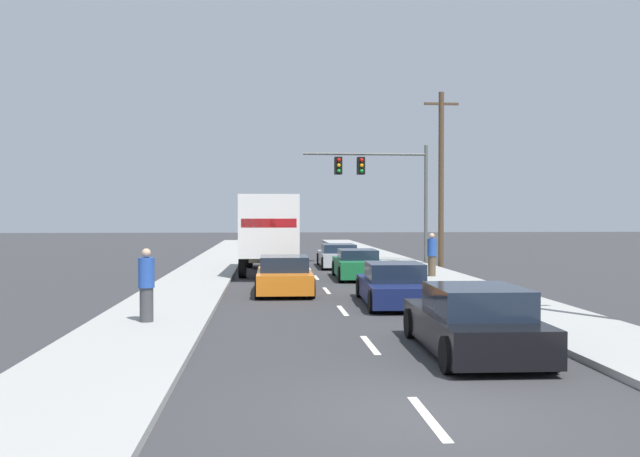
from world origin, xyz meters
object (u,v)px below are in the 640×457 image
object	(u,v)px
car_navy	(394,286)
pedestrian_mid_block	(432,255)
box_truck	(271,229)
car_silver	(338,256)
utility_pole_mid	(441,177)
traffic_signal_mast	(375,176)
pedestrian_near_corner	(146,285)
car_orange	(284,276)
car_green	(357,265)
car_black	(473,322)

from	to	relation	value
car_navy	pedestrian_mid_block	world-z (taller)	pedestrian_mid_block
box_truck	pedestrian_mid_block	world-z (taller)	box_truck
car_silver	utility_pole_mid	bearing A→B (deg)	-1.21
box_truck	pedestrian_mid_block	size ratio (longest dim) A/B	4.92
traffic_signal_mast	car_silver	bearing A→B (deg)	-132.28
pedestrian_near_corner	utility_pole_mid	bearing A→B (deg)	56.51
traffic_signal_mast	utility_pole_mid	size ratio (longest dim) A/B	0.77
traffic_signal_mast	utility_pole_mid	world-z (taller)	utility_pole_mid
car_orange	utility_pole_mid	distance (m)	14.49
box_truck	car_navy	size ratio (longest dim) A/B	1.86
car_green	car_black	size ratio (longest dim) A/B	0.97
utility_pole_mid	pedestrian_mid_block	bearing A→B (deg)	-107.79
car_orange	car_navy	bearing A→B (deg)	-45.17
car_black	traffic_signal_mast	size ratio (longest dim) A/B	0.65
utility_pole_mid	pedestrian_near_corner	distance (m)	21.77
car_green	car_black	xyz separation A→B (m)	(0.17, -15.41, 0.03)
car_orange	traffic_signal_mast	bearing A→B (deg)	68.62
car_orange	pedestrian_near_corner	bearing A→B (deg)	-116.88
pedestrian_mid_block	car_green	bearing A→B (deg)	169.08
box_truck	traffic_signal_mast	size ratio (longest dim) A/B	1.26
car_green	pedestrian_mid_block	size ratio (longest dim) A/B	2.43
box_truck	pedestrian_near_corner	size ratio (longest dim) A/B	5.03
box_truck	car_green	world-z (taller)	box_truck
box_truck	pedestrian_mid_block	xyz separation A→B (m)	(6.65, -3.32, -1.01)
car_green	pedestrian_mid_block	xyz separation A→B (m)	(3.05, -0.59, 0.46)
car_orange	box_truck	bearing A→B (deg)	92.90
car_navy	traffic_signal_mast	bearing A→B (deg)	82.64
box_truck	utility_pole_mid	xyz separation A→B (m)	(8.78, 3.34, 2.60)
traffic_signal_mast	car_orange	bearing A→B (deg)	-111.38
car_orange	car_black	world-z (taller)	car_black
car_orange	car_black	distance (m)	10.92
car_silver	car_black	distance (m)	21.60
car_black	box_truck	bearing A→B (deg)	101.71
box_truck	pedestrian_near_corner	bearing A→B (deg)	-101.87
utility_pole_mid	pedestrian_mid_block	world-z (taller)	utility_pole_mid
car_navy	utility_pole_mid	size ratio (longest dim) A/B	0.52
car_black	utility_pole_mid	distance (m)	22.43
car_silver	car_black	xyz separation A→B (m)	(0.31, -21.59, 0.04)
car_black	car_silver	bearing A→B (deg)	90.81
utility_pole_mid	pedestrian_mid_block	xyz separation A→B (m)	(-2.14, -6.66, -3.61)
box_truck	car_green	distance (m)	4.75
traffic_signal_mast	utility_pole_mid	bearing A→B (deg)	-41.66
car_green	car_black	distance (m)	15.41
car_green	pedestrian_mid_block	world-z (taller)	pedestrian_mid_block
pedestrian_near_corner	car_silver	bearing A→B (deg)	70.12
utility_pole_mid	pedestrian_near_corner	size ratio (longest dim) A/B	5.16
pedestrian_near_corner	pedestrian_mid_block	world-z (taller)	pedestrian_mid_block
utility_pole_mid	car_green	bearing A→B (deg)	-130.51
car_silver	pedestrian_mid_block	xyz separation A→B (m)	(3.19, -6.77, 0.47)
car_silver	utility_pole_mid	size ratio (longest dim) A/B	0.51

